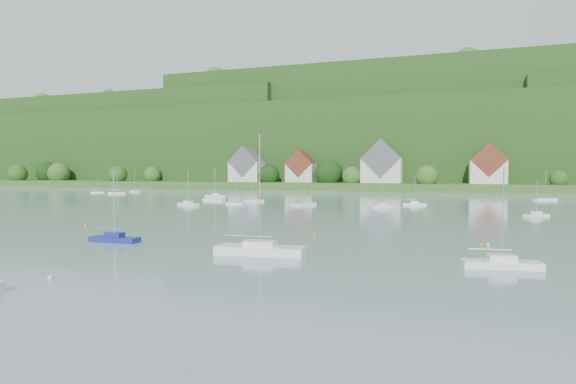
{
  "coord_description": "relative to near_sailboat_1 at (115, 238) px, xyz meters",
  "views": [
    {
      "loc": [
        29.06,
        -5.52,
        7.85
      ],
      "look_at": [
        2.09,
        75.0,
        4.0
      ],
      "focal_mm": 28.99,
      "sensor_mm": 36.0,
      "label": 1
    }
  ],
  "objects": [
    {
      "name": "near_sailboat_3",
      "position": [
        39.01,
        -1.61,
        0.01
      ],
      "size": [
        6.21,
        2.57,
        8.14
      ],
      "rotation": [
        0.0,
        0.0,
        0.15
      ],
      "color": "white",
      "rests_on": "ground"
    },
    {
      "name": "near_sailboat_1",
      "position": [
        0.0,
        0.0,
        0.0
      ],
      "size": [
        5.74,
        1.68,
        7.72
      ],
      "rotation": [
        0.0,
        0.0,
        0.01
      ],
      "color": "navy",
      "rests_on": "ground"
    },
    {
      "name": "village_building_3",
      "position": [
        50.38,
        149.16,
        9.0
      ],
      "size": [
        13.0,
        10.4,
        15.5
      ],
      "color": "silver",
      "rests_on": "far_shore_strip"
    },
    {
      "name": "mooring_buoy_4",
      "position": [
        39.01,
        10.23,
        -0.43
      ],
      "size": [
        0.38,
        0.38,
        0.38
      ],
      "primitive_type": "sphere",
      "color": "silver",
      "rests_on": "ground"
    },
    {
      "name": "far_shore_strip",
      "position": [
        5.38,
        163.16,
        1.07
      ],
      "size": [
        600.0,
        60.0,
        3.0
      ],
      "primitive_type": "cube",
      "color": "#335720",
      "rests_on": "ground"
    },
    {
      "name": "village_building_1",
      "position": [
        -24.62,
        152.16,
        8.33
      ],
      "size": [
        12.0,
        9.36,
        14.0
      ],
      "color": "silver",
      "rests_on": "far_shore_strip"
    },
    {
      "name": "forested_ridge",
      "position": [
        5.78,
        231.73,
        22.46
      ],
      "size": [
        620.0,
        181.22,
        69.89
      ],
      "color": "#193C13",
      "rests_on": "ground"
    },
    {
      "name": "village_building_0",
      "position": [
        -49.62,
        150.16,
        9.09
      ],
      "size": [
        14.0,
        10.4,
        16.0
      ],
      "color": "silver",
      "rests_on": "far_shore_strip"
    },
    {
      "name": "mooring_buoy_5",
      "position": [
        -13.98,
        11.18,
        -0.43
      ],
      "size": [
        0.48,
        0.48,
        0.48
      ],
      "primitive_type": "sphere",
      "color": "orange",
      "rests_on": "ground"
    },
    {
      "name": "mooring_buoy_1",
      "position": [
        7.48,
        -16.22,
        -0.43
      ],
      "size": [
        0.41,
        0.41,
        0.41
      ],
      "primitive_type": "sphere",
      "color": "silver",
      "rests_on": "ground"
    },
    {
      "name": "near_sailboat_4",
      "position": [
        18.24,
        -2.27,
        0.11
      ],
      "size": [
        8.55,
        3.09,
        11.3
      ],
      "rotation": [
        0.0,
        0.0,
        0.09
      ],
      "color": "white",
      "rests_on": "ground"
    },
    {
      "name": "mooring_buoy_2",
      "position": [
        38.3,
        9.56,
        -0.43
      ],
      "size": [
        0.47,
        0.47,
        0.47
      ],
      "primitive_type": "sphere",
      "color": "orange",
      "rests_on": "ground"
    },
    {
      "name": "mooring_buoy_3",
      "position": [
        19.56,
        12.33,
        -0.43
      ],
      "size": [
        0.46,
        0.46,
        0.46
      ],
      "primitive_type": "sphere",
      "color": "orange",
      "rests_on": "ground"
    },
    {
      "name": "far_sailboat_cluster",
      "position": [
        19.92,
        77.27,
        -0.05
      ],
      "size": [
        202.4,
        61.73,
        8.71
      ],
      "color": "white",
      "rests_on": "ground"
    },
    {
      "name": "village_building_2",
      "position": [
        10.38,
        151.16,
        9.84
      ],
      "size": [
        16.0,
        11.44,
        18.0
      ],
      "color": "silver",
      "rests_on": "far_shore_strip"
    }
  ]
}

